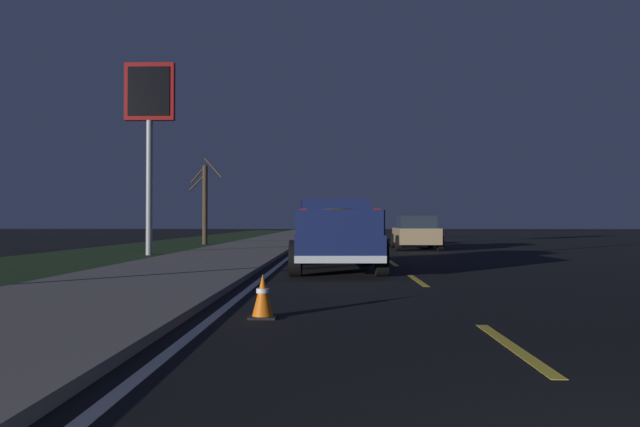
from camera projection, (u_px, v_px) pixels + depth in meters
name	position (u px, v px, depth m)	size (l,w,h in m)	color
ground	(369.00, 247.00, 28.56)	(144.00, 144.00, 0.00)	black
sidewalk_shoulder	(257.00, 246.00, 28.70)	(108.00, 4.00, 0.12)	slate
grass_verge	(159.00, 247.00, 28.82)	(108.00, 6.00, 0.01)	#1E3819
lane_markings	(320.00, 245.00, 30.47)	(108.00, 3.54, 0.01)	yellow
pickup_truck	(336.00, 233.00, 15.00)	(5.48, 2.40, 1.87)	#141E4C
sedan_red	(332.00, 229.00, 36.46)	(4.43, 2.07, 1.54)	maroon
sedan_tan	(415.00, 232.00, 26.16)	(4.45, 2.11, 1.54)	#9E845B
sedan_green	(337.00, 231.00, 28.68)	(4.40, 2.02, 1.54)	#14592D
gas_price_sign	(150.00, 110.00, 21.59)	(0.27, 1.90, 7.33)	#99999E
bare_tree_far	(205.00, 202.00, 31.66)	(0.55, 1.93, 4.87)	#423323
traffic_cone_near	(263.00, 296.00, 7.46)	(0.36, 0.36, 0.58)	black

